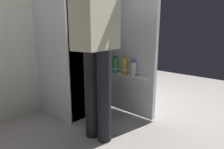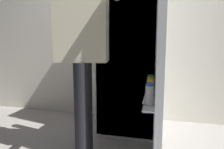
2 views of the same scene
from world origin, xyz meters
name	(u,v)px [view 1 (image 1 of 2)]	position (x,y,z in m)	size (l,w,h in m)	color
ground_plane	(108,123)	(0.00, 0.00, 0.00)	(5.70, 5.70, 0.00)	gray
kitchen_wall	(54,4)	(0.00, 0.93, 1.30)	(4.40, 0.10, 2.60)	silver
refrigerator	(77,37)	(0.03, 0.51, 0.90)	(0.68, 1.24, 1.81)	silver
person	(97,30)	(-0.27, -0.13, 0.99)	(0.60, 0.68, 1.65)	black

